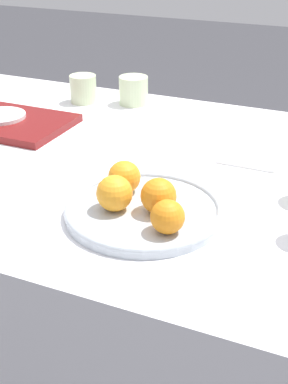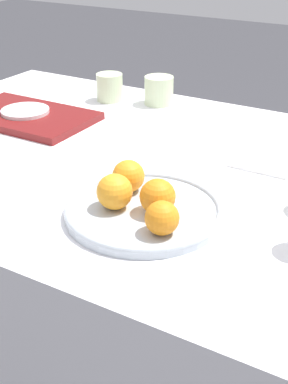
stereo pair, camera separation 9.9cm
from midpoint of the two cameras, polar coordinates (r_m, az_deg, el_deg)
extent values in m
cube|color=white|center=(1.45, 1.89, -10.32)|extent=(1.51, 0.97, 0.76)
cylinder|color=#B2BCC6|center=(1.01, 2.81, -2.20)|extent=(0.30, 0.30, 0.02)
torus|color=#B2BCC6|center=(1.01, 2.82, -1.82)|extent=(0.30, 0.30, 0.01)
sphere|color=orange|center=(0.98, 4.36, -0.57)|extent=(0.07, 0.07, 0.07)
sphere|color=orange|center=(1.06, 1.01, 1.65)|extent=(0.07, 0.07, 0.07)
sphere|color=orange|center=(0.99, -0.31, -0.04)|extent=(0.07, 0.07, 0.07)
sphere|color=orange|center=(0.92, 5.03, -2.86)|extent=(0.06, 0.06, 0.06)
cube|color=maroon|center=(1.52, -10.68, 7.92)|extent=(0.37, 0.23, 0.02)
cylinder|color=white|center=(1.52, -10.73, 8.45)|extent=(0.13, 0.13, 0.01)
cylinder|color=beige|center=(1.62, 3.38, 10.73)|extent=(0.09, 0.09, 0.08)
cylinder|color=beige|center=(1.65, -1.95, 11.07)|extent=(0.08, 0.08, 0.08)
cube|color=white|center=(1.26, 14.97, 2.98)|extent=(0.14, 0.11, 0.01)
camera|label=1|loc=(0.05, -87.14, 1.50)|focal=50.00mm
camera|label=2|loc=(0.05, 92.86, -1.50)|focal=50.00mm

